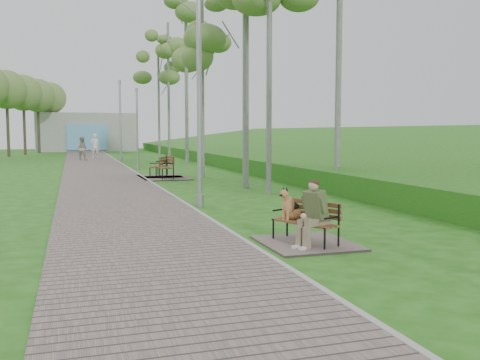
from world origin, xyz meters
The scene contains 17 objects.
ground centered at (0.00, 0.00, 0.00)m, with size 120.00×120.00×0.00m, color #205711.
walkway centered at (-1.75, 21.50, 0.02)m, with size 3.50×67.00×0.04m, color #635650.
kerb centered at (0.00, 21.50, 0.03)m, with size 0.10×67.00×0.05m, color #999993.
embankment centered at (12.00, 20.00, 0.00)m, with size 14.00×70.00×1.60m, color #418F2C.
building_north centered at (-1.50, 50.97, 1.99)m, with size 10.00×5.20×4.00m.
bench_main centered at (0.95, 0.43, 0.39)m, with size 1.61×1.79×1.41m.
bench_second centered at (0.74, 15.93, 0.22)m, with size 1.90×2.11×1.16m.
bench_third centered at (0.83, 14.92, 0.23)m, with size 2.03×2.26×1.25m.
lamp_post_near centered at (0.28, 5.83, 2.77)m, with size 0.23×0.23×5.94m.
lamp_post_second centered at (0.39, 21.04, 2.06)m, with size 0.17×0.17×4.41m.
lamp_post_third centered at (0.34, 30.83, 2.67)m, with size 0.22×0.22×5.72m.
pedestrian_near centered at (-1.29, 34.78, 0.95)m, with size 0.69×0.46×1.90m, color silver.
pedestrian_far centered at (-2.35, 31.38, 0.86)m, with size 0.84×0.65×1.73m, color #9E988A.
birch_mid_c centered at (2.61, 15.16, 6.50)m, with size 2.86×2.86×8.28m.
birch_far_a centered at (3.93, 24.90, 8.11)m, with size 2.93×2.93×10.33m.
birch_far_b centered at (3.34, 32.27, 6.65)m, with size 2.61×2.61×8.47m.
birch_far_c centered at (3.78, 30.46, 8.06)m, with size 2.45×2.45×10.26m.
Camera 1 is at (-3.04, -8.37, 2.06)m, focal length 40.00 mm.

